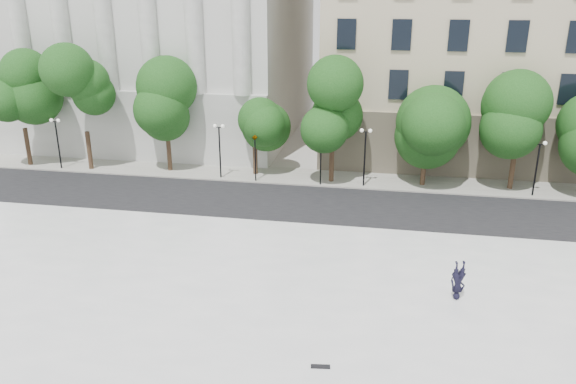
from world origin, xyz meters
name	(u,v)px	position (x,y,z in m)	size (l,w,h in m)	color
ground	(180,369)	(0.00, 0.00, 0.00)	(160.00, 160.00, 0.00)	#B5B3AB
plaza	(204,321)	(0.00, 3.00, 0.23)	(44.00, 22.00, 0.45)	white
street	(273,204)	(0.00, 18.00, 0.01)	(60.00, 8.00, 0.02)	black
far_sidewalk	(289,176)	(0.00, 24.00, 0.06)	(60.00, 4.00, 0.12)	#AEAAA1
building_east	(536,21)	(20.00, 38.91, 11.14)	(36.00, 26.15, 23.00)	#BEAF91
traffic_light_west	(255,134)	(-2.23, 22.30, 3.72)	(0.97, 1.80, 4.22)	black
traffic_light_east	(321,137)	(2.71, 22.30, 3.75)	(0.45, 1.88, 4.25)	black
person_lying	(457,294)	(10.95, 6.52, 0.71)	(0.69, 0.45, 1.88)	black
skateboard	(320,366)	(5.42, 0.47, 0.49)	(0.73, 0.19, 0.07)	black
street_trees	(328,114)	(3.00, 23.59, 5.16)	(47.01, 4.97, 7.89)	#382619
lamp_posts	(285,145)	(-0.05, 22.60, 2.94)	(37.16, 0.28, 4.43)	black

